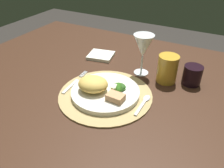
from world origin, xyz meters
TOP-DOWN VIEW (x-y plane):
  - dining_table at (0.00, 0.00)m, footprint 1.42×1.04m
  - placemat at (0.02, -0.07)m, footprint 0.34×0.34m
  - dinner_plate at (0.02, -0.07)m, footprint 0.25×0.25m
  - pasta_serving at (-0.01, -0.09)m, footprint 0.12×0.11m
  - salad_greens at (0.06, -0.05)m, footprint 0.06×0.07m
  - bread_piece at (0.08, -0.11)m, footprint 0.06×0.04m
  - fork at (-0.12, -0.07)m, footprint 0.03×0.17m
  - spoon at (0.16, -0.05)m, footprint 0.02×0.12m
  - napkin at (-0.15, 0.19)m, footprint 0.13×0.12m
  - wine_glass at (0.08, 0.14)m, footprint 0.08×0.08m
  - amber_tumbler at (0.19, 0.12)m, footprint 0.08×0.08m
  - dark_tumbler at (0.28, 0.15)m, footprint 0.07×0.07m

SIDE VIEW (x-z plane):
  - dining_table at x=0.00m, z-range 0.26..1.01m
  - placemat at x=0.02m, z-range 0.76..0.76m
  - napkin at x=-0.15m, z-range 0.76..0.77m
  - spoon at x=0.16m, z-range 0.76..0.77m
  - fork at x=-0.12m, z-range 0.76..0.77m
  - dinner_plate at x=0.02m, z-range 0.76..0.78m
  - salad_greens at x=0.06m, z-range 0.78..0.80m
  - bread_piece at x=0.08m, z-range 0.78..0.80m
  - dark_tumbler at x=0.28m, z-range 0.76..0.83m
  - pasta_serving at x=-0.01m, z-range 0.78..0.83m
  - amber_tumbler at x=0.19m, z-range 0.76..0.87m
  - wine_glass at x=0.08m, z-range 0.79..0.96m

